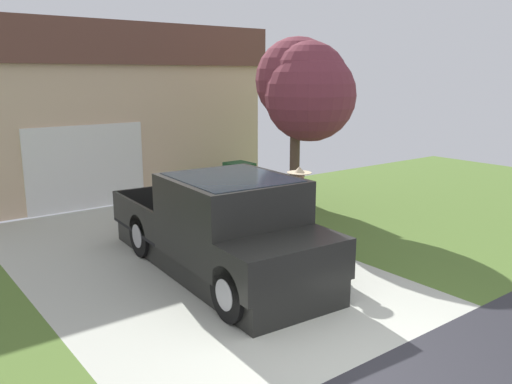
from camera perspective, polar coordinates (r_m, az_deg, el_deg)
The scene contains 6 objects.
pickup_truck at distance 8.73m, azimuth -3.18°, elevation -4.25°, with size 2.16×5.13×1.71m.
person_with_hat at distance 9.31m, azimuth 4.64°, elevation -2.03°, with size 0.45×0.43×1.75m.
handbag at distance 9.23m, azimuth 5.21°, elevation -7.48°, with size 0.36×0.14×0.44m.
house_with_garage at distance 16.77m, azimuth -19.64°, elevation 8.62°, with size 9.79×6.46×4.62m.
front_yard_tree at distance 12.59m, azimuth 5.37°, elevation 11.30°, with size 2.20×2.66×4.19m.
wheeled_trash_bin at distance 13.99m, azimuth -1.80°, elevation 1.30°, with size 0.60×0.72×1.02m.
Camera 1 is at (-4.34, -3.65, 3.31)m, focal length 36.85 mm.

